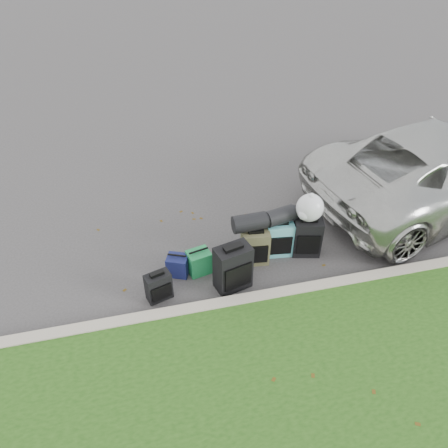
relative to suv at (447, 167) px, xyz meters
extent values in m
plane|color=#383535|center=(-4.13, -0.69, -0.71)|extent=(120.00, 120.00, 0.00)
cube|color=#9E937F|center=(-4.13, -1.69, -0.64)|extent=(120.00, 0.18, 0.15)
imported|color=#B7B7B2|center=(0.00, 0.00, 0.00)|extent=(5.47, 3.22, 1.43)
cube|color=black|center=(-5.37, -1.27, -0.49)|extent=(0.40, 0.29, 0.45)
cube|color=black|center=(-4.29, -1.28, -0.35)|extent=(0.57, 0.42, 0.73)
cube|color=#3E3C25|center=(-3.82, -0.84, -0.42)|extent=(0.46, 0.32, 0.59)
cube|color=teal|center=(-3.39, -0.75, -0.41)|extent=(0.45, 0.30, 0.60)
cube|color=black|center=(-2.97, -0.85, -0.39)|extent=(0.48, 0.36, 0.65)
cube|color=#1D8244|center=(-4.71, -0.87, -0.52)|extent=(0.39, 0.34, 0.38)
cube|color=#171C50|center=(-5.03, -0.84, -0.55)|extent=(0.38, 0.35, 0.33)
cylinder|color=black|center=(-3.90, -0.76, 0.01)|extent=(0.52, 0.29, 0.27)
cylinder|color=black|center=(-3.40, -0.72, 0.02)|extent=(0.50, 0.35, 0.26)
sphere|color=silver|center=(-2.96, -0.79, 0.15)|extent=(0.42, 0.42, 0.42)
camera|label=1|loc=(-5.46, -5.66, 4.05)|focal=35.00mm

